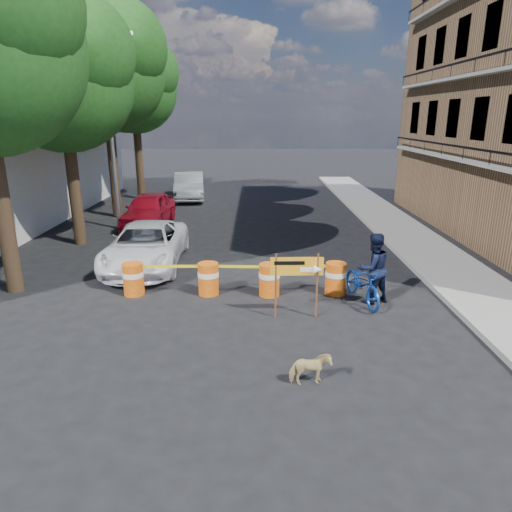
{
  "coord_description": "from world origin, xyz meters",
  "views": [
    {
      "loc": [
        -0.02,
        -10.07,
        4.76
      ],
      "look_at": [
        0.0,
        1.13,
        1.3
      ],
      "focal_mm": 32.0,
      "sensor_mm": 36.0,
      "label": 1
    }
  ],
  "objects_px": {
    "barrel_far_left": "(133,278)",
    "barrel_mid_left": "(208,278)",
    "barrel_mid_right": "(269,279)",
    "suv_white": "(146,246)",
    "bicycle": "(364,267)",
    "detour_sign": "(303,272)",
    "barrel_far_right": "(336,278)",
    "sedan_silver": "(189,186)",
    "pedestrian": "(373,268)",
    "dog": "(310,369)",
    "sedan_red": "(149,210)"
  },
  "relations": [
    {
      "from": "barrel_far_left",
      "to": "barrel_mid_left",
      "type": "height_order",
      "value": "same"
    },
    {
      "from": "barrel_mid_left",
      "to": "barrel_mid_right",
      "type": "height_order",
      "value": "same"
    },
    {
      "from": "barrel_far_left",
      "to": "suv_white",
      "type": "xyz_separation_m",
      "value": [
        -0.22,
        2.54,
        0.22
      ]
    },
    {
      "from": "barrel_mid_right",
      "to": "bicycle",
      "type": "bearing_deg",
      "value": -10.76
    },
    {
      "from": "barrel_mid_left",
      "to": "detour_sign",
      "type": "distance_m",
      "value": 2.95
    },
    {
      "from": "barrel_far_right",
      "to": "suv_white",
      "type": "height_order",
      "value": "suv_white"
    },
    {
      "from": "barrel_mid_left",
      "to": "barrel_far_right",
      "type": "bearing_deg",
      "value": 0.32
    },
    {
      "from": "suv_white",
      "to": "sedan_silver",
      "type": "xyz_separation_m",
      "value": [
        -0.34,
        12.68,
        0.1
      ]
    },
    {
      "from": "barrel_far_right",
      "to": "pedestrian",
      "type": "xyz_separation_m",
      "value": [
        0.86,
        -0.56,
        0.47
      ]
    },
    {
      "from": "barrel_far_left",
      "to": "barrel_far_right",
      "type": "xyz_separation_m",
      "value": [
        5.58,
        0.04,
        0.0
      ]
    },
    {
      "from": "suv_white",
      "to": "sedan_silver",
      "type": "bearing_deg",
      "value": 90.21
    },
    {
      "from": "dog",
      "to": "sedan_red",
      "type": "distance_m",
      "value": 14.02
    },
    {
      "from": "sedan_silver",
      "to": "barrel_far_right",
      "type": "bearing_deg",
      "value": -75.18
    },
    {
      "from": "bicycle",
      "to": "barrel_far_left",
      "type": "bearing_deg",
      "value": 163.22
    },
    {
      "from": "barrel_far_right",
      "to": "detour_sign",
      "type": "xyz_separation_m",
      "value": [
        -1.08,
        -1.53,
        0.71
      ]
    },
    {
      "from": "dog",
      "to": "sedan_red",
      "type": "xyz_separation_m",
      "value": [
        -5.79,
        12.77,
        0.41
      ]
    },
    {
      "from": "barrel_far_left",
      "to": "barrel_mid_left",
      "type": "distance_m",
      "value": 2.06
    },
    {
      "from": "barrel_mid_left",
      "to": "detour_sign",
      "type": "relative_size",
      "value": 0.55
    },
    {
      "from": "suv_white",
      "to": "sedan_red",
      "type": "bearing_deg",
      "value": 100.42
    },
    {
      "from": "bicycle",
      "to": "sedan_silver",
      "type": "bearing_deg",
      "value": 101.32
    },
    {
      "from": "dog",
      "to": "sedan_red",
      "type": "bearing_deg",
      "value": 14.12
    },
    {
      "from": "detour_sign",
      "to": "pedestrian",
      "type": "height_order",
      "value": "pedestrian"
    },
    {
      "from": "barrel_mid_right",
      "to": "bicycle",
      "type": "distance_m",
      "value": 2.55
    },
    {
      "from": "sedan_red",
      "to": "sedan_silver",
      "type": "bearing_deg",
      "value": 86.36
    },
    {
      "from": "detour_sign",
      "to": "dog",
      "type": "distance_m",
      "value": 3.08
    },
    {
      "from": "barrel_far_left",
      "to": "sedan_red",
      "type": "bearing_deg",
      "value": 99.72
    },
    {
      "from": "barrel_far_left",
      "to": "detour_sign",
      "type": "height_order",
      "value": "detour_sign"
    },
    {
      "from": "detour_sign",
      "to": "sedan_red",
      "type": "height_order",
      "value": "detour_sign"
    },
    {
      "from": "pedestrian",
      "to": "bicycle",
      "type": "relative_size",
      "value": 0.95
    },
    {
      "from": "dog",
      "to": "suv_white",
      "type": "bearing_deg",
      "value": 23.02
    },
    {
      "from": "dog",
      "to": "suv_white",
      "type": "xyz_separation_m",
      "value": [
        -4.59,
        6.99,
        0.37
      ]
    },
    {
      "from": "suv_white",
      "to": "sedan_silver",
      "type": "distance_m",
      "value": 12.68
    },
    {
      "from": "barrel_far_left",
      "to": "sedan_silver",
      "type": "xyz_separation_m",
      "value": [
        -0.56,
        15.22,
        0.31
      ]
    },
    {
      "from": "barrel_mid_left",
      "to": "sedan_silver",
      "type": "distance_m",
      "value": 15.43
    },
    {
      "from": "barrel_mid_left",
      "to": "barrel_mid_right",
      "type": "bearing_deg",
      "value": -2.66
    },
    {
      "from": "pedestrian",
      "to": "dog",
      "type": "relative_size",
      "value": 2.52
    },
    {
      "from": "barrel_mid_right",
      "to": "sedan_silver",
      "type": "relative_size",
      "value": 0.19
    },
    {
      "from": "barrel_mid_left",
      "to": "suv_white",
      "type": "relative_size",
      "value": 0.18
    },
    {
      "from": "barrel_far_right",
      "to": "pedestrian",
      "type": "relative_size",
      "value": 0.48
    },
    {
      "from": "barrel_mid_left",
      "to": "sedan_silver",
      "type": "relative_size",
      "value": 0.19
    },
    {
      "from": "bicycle",
      "to": "dog",
      "type": "bearing_deg",
      "value": -127.06
    },
    {
      "from": "barrel_mid_left",
      "to": "suv_white",
      "type": "height_order",
      "value": "suv_white"
    },
    {
      "from": "barrel_far_left",
      "to": "suv_white",
      "type": "height_order",
      "value": "suv_white"
    },
    {
      "from": "barrel_far_left",
      "to": "bicycle",
      "type": "xyz_separation_m",
      "value": [
        6.2,
        -0.53,
        0.52
      ]
    },
    {
      "from": "pedestrian",
      "to": "dog",
      "type": "xyz_separation_m",
      "value": [
        -2.07,
        -3.91,
        -0.63
      ]
    },
    {
      "from": "barrel_mid_right",
      "to": "sedan_silver",
      "type": "distance_m",
      "value": 15.88
    },
    {
      "from": "bicycle",
      "to": "dog",
      "type": "distance_m",
      "value": 4.38
    },
    {
      "from": "barrel_mid_right",
      "to": "sedan_silver",
      "type": "bearing_deg",
      "value": 105.74
    },
    {
      "from": "detour_sign",
      "to": "barrel_far_right",
      "type": "bearing_deg",
      "value": 53.85
    },
    {
      "from": "detour_sign",
      "to": "dog",
      "type": "height_order",
      "value": "detour_sign"
    }
  ]
}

